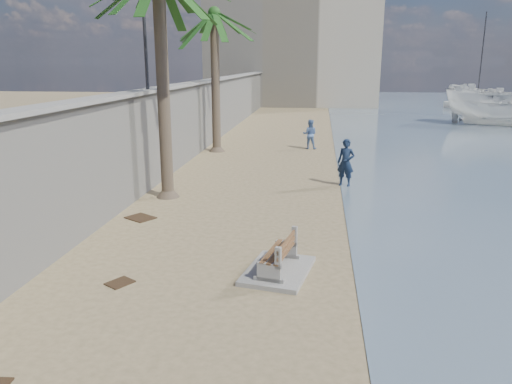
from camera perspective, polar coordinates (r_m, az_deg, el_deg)
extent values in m
cube|color=gray|center=(26.74, -6.58, 8.48)|extent=(0.45, 70.00, 3.50)
cube|color=gray|center=(26.61, -6.69, 12.33)|extent=(0.80, 70.00, 0.12)
cube|color=#B7AA93|center=(57.96, 4.31, 17.00)|extent=(18.00, 12.00, 14.00)
cube|color=gray|center=(11.31, 2.53, -8.97)|extent=(1.66, 2.14, 0.11)
cylinder|color=brown|center=(17.15, -10.56, 11.35)|extent=(0.42, 0.42, 7.33)
cylinder|color=brown|center=(26.16, -4.64, 12.16)|extent=(0.44, 0.44, 6.93)
cylinder|color=#2D2D33|center=(18.95, -12.69, 18.94)|extent=(0.12, 0.12, 5.00)
imported|color=#15223A|center=(19.11, 10.25, 3.72)|extent=(0.88, 0.74, 2.07)
imported|color=#5272AA|center=(27.24, 6.17, 6.76)|extent=(0.89, 0.71, 1.76)
cube|color=silver|center=(57.49, 23.89, 9.10)|extent=(6.75, 3.63, 0.70)
cylinder|color=#2D2D33|center=(57.33, 24.39, 13.78)|extent=(0.12, 0.12, 8.92)
cube|color=#382616|center=(15.50, -13.06, -2.88)|extent=(1.02, 0.97, 0.03)
cube|color=#382616|center=(11.20, -15.30, -9.97)|extent=(0.64, 0.67, 0.03)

